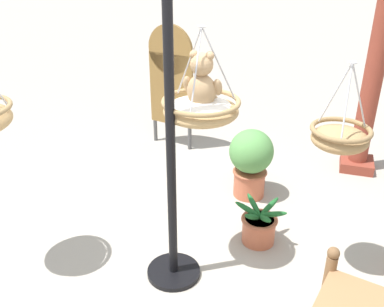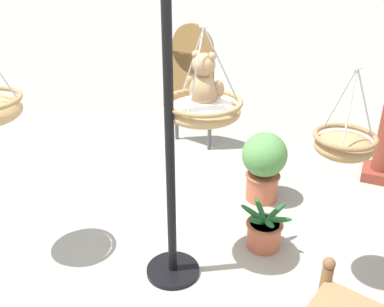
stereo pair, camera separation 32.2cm
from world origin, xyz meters
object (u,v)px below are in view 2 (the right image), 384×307
object	(u,v)px
teddy_bear	(204,84)
potted_plant_fern_front	(264,163)
potted_plant_bushy_green	(264,231)
display_sign_board	(193,76)
hanging_basket_with_teddy	(203,109)
hanging_basket_right_low	(344,144)
display_pole_central	(171,195)

from	to	relation	value
teddy_bear	potted_plant_fern_front	bearing A→B (deg)	79.27
potted_plant_bushy_green	display_sign_board	distance (m)	2.36
hanging_basket_with_teddy	hanging_basket_right_low	size ratio (longest dim) A/B	1.06
potted_plant_bushy_green	display_pole_central	bearing A→B (deg)	-133.03
hanging_basket_right_low	potted_plant_fern_front	world-z (taller)	hanging_basket_right_low
hanging_basket_with_teddy	potted_plant_bushy_green	bearing A→B (deg)	41.08
hanging_basket_right_low	potted_plant_fern_front	size ratio (longest dim) A/B	0.86
display_sign_board	teddy_bear	bearing A→B (deg)	-64.30
potted_plant_bushy_green	hanging_basket_with_teddy	bearing A→B (deg)	-138.92
display_pole_central	display_sign_board	xyz separation A→B (m)	(-0.85, 2.34, 0.17)
display_pole_central	teddy_bear	distance (m)	0.87
teddy_bear	potted_plant_fern_front	xyz separation A→B (m)	(0.21, 1.13, -1.15)
display_pole_central	display_sign_board	world-z (taller)	display_pole_central
potted_plant_bushy_green	display_sign_board	bearing A→B (deg)	130.30
potted_plant_fern_front	display_sign_board	xyz separation A→B (m)	(-1.21, 0.94, 0.51)
display_pole_central	hanging_basket_with_teddy	size ratio (longest dim) A/B	3.54
display_pole_central	potted_plant_bushy_green	xyz separation A→B (m)	(0.60, 0.64, -0.60)
hanging_basket_right_low	potted_plant_bushy_green	world-z (taller)	hanging_basket_right_low
potted_plant_bushy_green	hanging_basket_right_low	bearing A→B (deg)	-21.23
hanging_basket_right_low	display_sign_board	distance (m)	2.78
teddy_bear	hanging_basket_with_teddy	bearing A→B (deg)	-90.00
teddy_bear	potted_plant_bushy_green	bearing A→B (deg)	39.47
hanging_basket_right_low	potted_plant_bushy_green	xyz separation A→B (m)	(-0.55, 0.21, -1.06)
hanging_basket_right_low	teddy_bear	bearing A→B (deg)	-171.20
hanging_basket_right_low	potted_plant_bushy_green	distance (m)	1.21
display_pole_central	potted_plant_bushy_green	bearing A→B (deg)	46.97
teddy_bear	display_sign_board	world-z (taller)	teddy_bear
display_sign_board	potted_plant_fern_front	bearing A→B (deg)	-37.76
hanging_basket_with_teddy	display_pole_central	bearing A→B (deg)	-120.96
hanging_basket_with_teddy	teddy_bear	distance (m)	0.18
teddy_bear	hanging_basket_right_low	bearing A→B (deg)	8.80
teddy_bear	potted_plant_bushy_green	size ratio (longest dim) A/B	0.87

